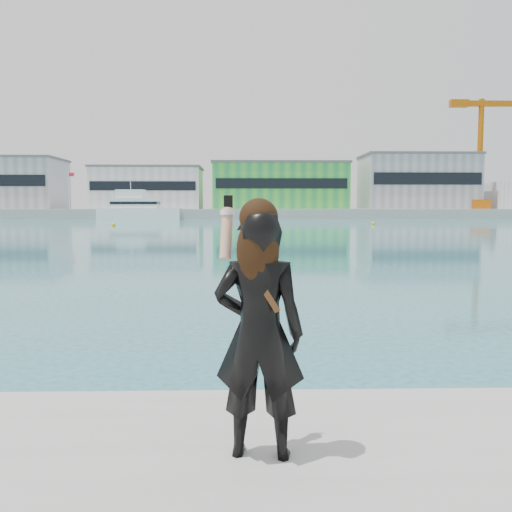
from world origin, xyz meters
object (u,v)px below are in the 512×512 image
at_px(dock_crane, 486,149).
at_px(buoy_near, 373,225).
at_px(woman, 259,326).
at_px(motor_yacht, 138,208).
at_px(buoy_extra, 114,226).

height_order(dock_crane, buoy_near, dock_crane).
relative_size(buoy_near, woman, 0.30).
height_order(dock_crane, motor_yacht, dock_crane).
height_order(dock_crane, buoy_extra, dock_crane).
distance_m(dock_crane, woman, 134.36).
distance_m(buoy_extra, woman, 71.09).
relative_size(motor_yacht, buoy_extra, 33.38).
height_order(motor_yacht, buoy_extra, motor_yacht).
bearing_deg(buoy_near, buoy_extra, -172.18).
bearing_deg(buoy_extra, buoy_near, 7.82).
bearing_deg(dock_crane, buoy_near, -126.65).
bearing_deg(woman, buoy_extra, -68.96).
bearing_deg(dock_crane, motor_yacht, -171.88).
distance_m(motor_yacht, buoy_near, 54.13).
relative_size(buoy_extra, woman, 0.30).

